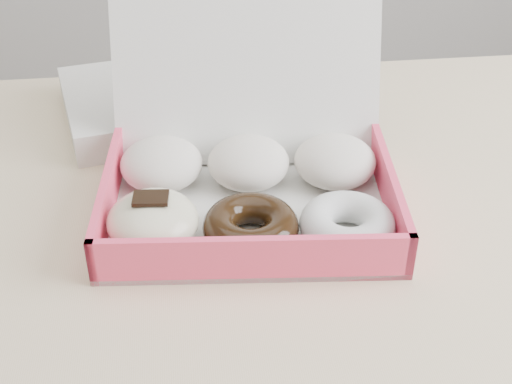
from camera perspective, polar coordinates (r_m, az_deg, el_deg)
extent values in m
cube|color=#D0B889|center=(0.82, -1.75, -3.25)|extent=(1.20, 0.80, 0.04)
cylinder|color=#D0B889|center=(1.46, 19.32, -4.82)|extent=(0.05, 0.05, 0.71)
cube|color=silver|center=(0.81, -0.51, -1.55)|extent=(0.34, 0.27, 0.01)
cube|color=#FD4365|center=(0.71, -0.31, -5.46)|extent=(0.32, 0.04, 0.05)
cube|color=silver|center=(0.90, -0.68, 4.00)|extent=(0.32, 0.04, 0.05)
cube|color=#FD4365|center=(0.81, -11.72, -0.36)|extent=(0.03, 0.24, 0.05)
cube|color=#FD4365|center=(0.82, 10.61, 0.02)|extent=(0.03, 0.24, 0.05)
cube|color=silver|center=(0.88, -0.75, 9.99)|extent=(0.33, 0.12, 0.22)
ellipsoid|color=silver|center=(0.85, -7.57, 2.24)|extent=(0.11, 0.11, 0.05)
ellipsoid|color=silver|center=(0.84, -0.61, 2.38)|extent=(0.11, 0.11, 0.05)
ellipsoid|color=silver|center=(0.85, 6.34, 2.47)|extent=(0.11, 0.11, 0.05)
ellipsoid|color=beige|center=(0.76, -8.24, -2.31)|extent=(0.11, 0.11, 0.05)
cube|color=black|center=(0.74, -8.43, -0.49)|extent=(0.04, 0.03, 0.00)
torus|color=black|center=(0.76, -0.42, -2.77)|extent=(0.11, 0.11, 0.04)
torus|color=white|center=(0.77, 7.31, -2.61)|extent=(0.11, 0.11, 0.04)
cube|color=white|center=(1.02, -7.29, 7.29)|extent=(0.31, 0.27, 0.04)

